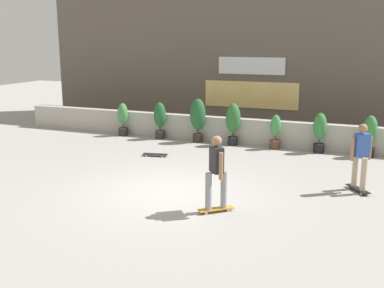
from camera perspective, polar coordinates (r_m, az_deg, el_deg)
The scene contains 13 objects.
ground_plane at distance 11.41m, azimuth -2.84°, elevation -5.97°, with size 48.00×48.00×0.00m, color #9E9B96.
planter_wall at distance 16.75m, azimuth 5.78°, elevation 1.68°, with size 18.00×0.40×0.90m, color #B2ADA3.
building_backdrop at distance 20.31m, azimuth 9.20°, elevation 11.48°, with size 20.00×2.08×6.50m.
potted_plant_0 at distance 18.08m, azimuth -8.54°, elevation 3.21°, with size 0.40×0.40×1.26m.
potted_plant_1 at distance 17.32m, azimuth -4.00°, elevation 3.20°, with size 0.45×0.45×1.38m.
potted_plant_2 at distance 16.69m, azimuth 0.72°, elevation 3.39°, with size 0.56×0.56×1.59m.
potted_plant_3 at distance 16.27m, azimuth 5.10°, elevation 2.85°, with size 0.51×0.51×1.49m.
potted_plant_4 at distance 15.95m, azimuth 10.27°, elevation 1.58°, with size 0.36×0.36×1.18m.
potted_plant_5 at distance 15.71m, azimuth 15.51°, elevation 1.61°, with size 0.43×0.43×1.33m.
potted_plant_6 at distance 15.62m, azimuth 21.13°, elevation 1.18°, with size 0.43×0.43×1.34m.
skater_mid_plaza at distance 9.87m, azimuth 3.03°, elevation -3.26°, with size 0.73×0.69×1.70m.
skater_far_right at distance 11.92m, azimuth 20.14°, elevation -1.22°, with size 0.63×0.76×1.70m.
skateboard_near_camera at distance 14.85m, azimuth -4.57°, elevation -1.28°, with size 0.82×0.36×0.08m.
Camera 1 is at (4.56, -9.79, 3.68)m, focal length 43.15 mm.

